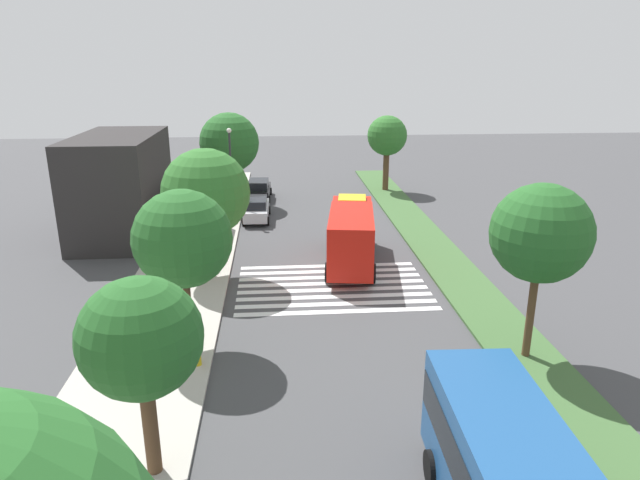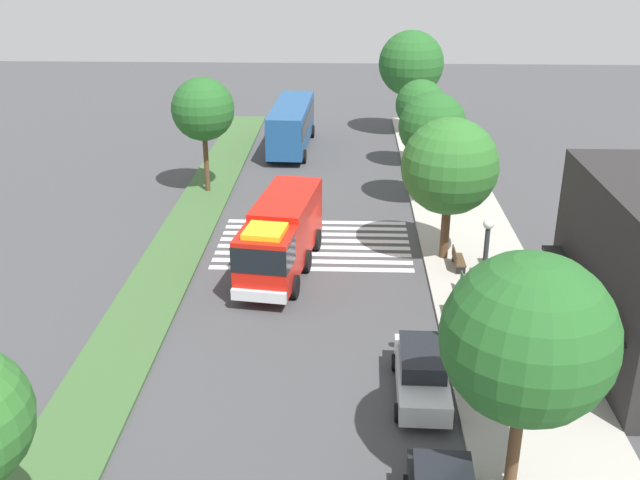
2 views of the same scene
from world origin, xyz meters
TOP-DOWN VIEW (x-y plane):
  - ground_plane at (0.00, 0.00)m, footprint 120.00×120.00m
  - sidewalk at (0.00, 8.30)m, footprint 60.00×5.30m
  - median_strip at (0.00, -7.15)m, footprint 60.00×3.00m
  - crosswalk at (-1.62, 0.00)m, footprint 6.75×10.17m
  - fire_truck at (1.93, -1.45)m, footprint 9.09×3.69m
  - parked_car_west at (11.90, 4.45)m, footprint 4.78×2.07m
  - parked_car_mid at (18.53, 4.45)m, footprint 4.63×2.24m
  - bus_stop_shelter at (8.40, 7.18)m, footprint 3.50×1.40m
  - bench_near_shelter at (4.40, 7.17)m, footprint 1.60×0.50m
  - bench_west_of_shelter at (1.39, 7.17)m, footprint 1.60×0.50m
  - street_lamp at (12.18, 6.25)m, footprint 0.36×0.36m
  - storefront_building at (8.95, 13.50)m, footprint 10.23×5.92m
  - sidewalk_tree_west at (-15.42, 6.65)m, footprint 3.42×3.42m
  - sidewalk_tree_center at (-7.88, 6.65)m, footprint 3.98×3.98m
  - sidewalk_tree_east at (0.09, 6.65)m, footprint 4.72×4.72m
  - sidewalk_tree_far_east at (16.76, 6.65)m, footprint 4.83×4.83m
  - median_tree_far_west at (-9.73, -7.15)m, footprint 3.86×3.86m
  - median_tree_west at (20.76, -7.15)m, footprint 3.58×3.58m
  - fire_hydrant at (-9.47, 6.15)m, footprint 0.28×0.28m

SIDE VIEW (x-z plane):
  - ground_plane at x=0.00m, z-range 0.00..0.00m
  - crosswalk at x=-1.62m, z-range 0.00..0.01m
  - sidewalk at x=0.00m, z-range 0.00..0.14m
  - median_strip at x=0.00m, z-range 0.00..0.14m
  - fire_hydrant at x=-9.47m, z-range 0.14..0.84m
  - bench_near_shelter at x=4.40m, z-range 0.14..1.04m
  - bench_west_of_shelter at x=1.39m, z-range 0.14..1.04m
  - parked_car_mid at x=18.53m, z-range 0.02..1.72m
  - parked_car_west at x=11.90m, z-range 0.02..1.75m
  - bus_stop_shelter at x=8.40m, z-range 0.66..3.12m
  - fire_truck at x=1.93m, z-range 0.23..3.69m
  - storefront_building at x=8.95m, z-range 0.00..6.89m
  - street_lamp at x=12.18m, z-range 0.71..7.47m
  - sidewalk_tree_west at x=-15.42m, z-range 1.43..7.50m
  - sidewalk_tree_center at x=-7.88m, z-range 1.51..8.26m
  - sidewalk_tree_east at x=0.09m, z-range 1.33..8.47m
  - median_tree_west at x=20.76m, z-range 1.66..8.42m
  - sidewalk_tree_far_east at x=16.76m, z-range 1.45..8.93m
  - median_tree_far_west at x=-9.73m, z-range 1.77..8.93m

